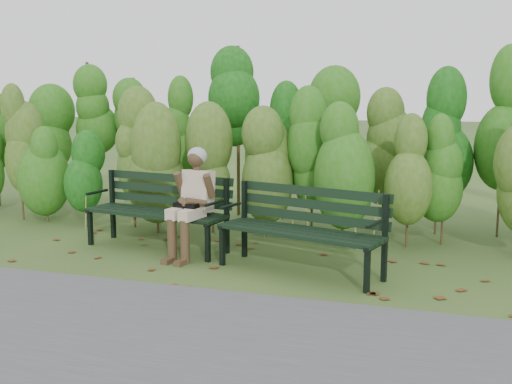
% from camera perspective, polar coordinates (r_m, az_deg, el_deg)
% --- Properties ---
extents(ground, '(80.00, 80.00, 0.00)m').
position_cam_1_polar(ground, '(6.59, -0.93, -6.92)').
color(ground, '#375325').
extents(footpath, '(60.00, 2.50, 0.01)m').
position_cam_1_polar(footpath, '(4.67, -9.82, -13.88)').
color(footpath, '#474749').
rests_on(footpath, ground).
extents(hedge_band, '(11.04, 1.67, 2.42)m').
position_cam_1_polar(hedge_band, '(8.14, 3.24, 5.14)').
color(hedge_band, '#47381E').
rests_on(hedge_band, ground).
extents(leaf_litter, '(5.90, 1.98, 0.01)m').
position_cam_1_polar(leaf_litter, '(6.40, -4.56, -7.41)').
color(leaf_litter, brown).
rests_on(leaf_litter, ground).
extents(bench_left, '(1.85, 0.86, 0.89)m').
position_cam_1_polar(bench_left, '(7.30, -9.07, -1.22)').
color(bench_left, black).
rests_on(bench_left, ground).
extents(bench_right, '(1.85, 1.03, 0.88)m').
position_cam_1_polar(bench_right, '(6.25, 4.62, -2.93)').
color(bench_right, black).
rests_on(bench_right, ground).
extents(seated_woman, '(0.51, 0.74, 1.25)m').
position_cam_1_polar(seated_woman, '(6.81, -6.12, -0.32)').
color(seated_woman, tan).
rests_on(seated_woman, ground).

